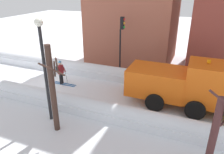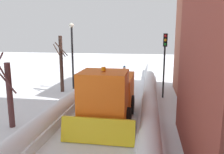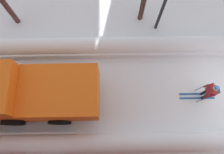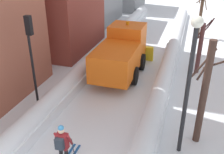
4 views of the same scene
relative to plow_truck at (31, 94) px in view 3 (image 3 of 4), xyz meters
The scene contains 6 objects.
ground_plane 1.64m from the plow_truck, 64.72° to the left, with size 80.00×80.00×0.00m, color white.
snowbank_left 2.51m from the plow_truck, 163.83° to the left, with size 1.10×36.00×1.00m.
snowbank_right 3.07m from the plow_truck, 12.82° to the left, with size 1.10×36.00×0.92m.
plow_truck is the anchor object (origin of this frame).
skier 8.29m from the plow_truck, 89.42° to the right, with size 0.62×1.80×1.81m.
bare_tree_mid 4.99m from the plow_truck, 20.87° to the left, with size 1.08×1.20×3.73m.
Camera 3 is at (-2.52, 5.77, 10.92)m, focal length 34.51 mm.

